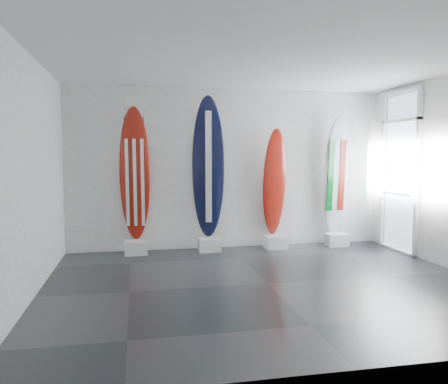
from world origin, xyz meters
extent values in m
plane|color=black|center=(0.00, 0.00, 0.00)|extent=(6.00, 6.00, 0.00)
plane|color=white|center=(0.00, 0.00, 3.00)|extent=(6.00, 6.00, 0.00)
plane|color=silver|center=(0.00, 2.50, 1.50)|extent=(6.00, 0.00, 6.00)
plane|color=silver|center=(0.00, -2.50, 1.50)|extent=(6.00, 0.00, 6.00)
plane|color=silver|center=(-3.00, 0.00, 1.50)|extent=(0.00, 5.00, 5.00)
cube|color=white|center=(-1.76, 2.18, 0.12)|extent=(0.40, 0.30, 0.24)
ellipsoid|color=maroon|center=(-1.76, 2.28, 1.42)|extent=(0.56, 0.30, 2.37)
cube|color=white|center=(-0.44, 2.18, 0.12)|extent=(0.40, 0.30, 0.24)
ellipsoid|color=black|center=(-0.44, 2.28, 1.53)|extent=(0.61, 0.31, 2.59)
cube|color=white|center=(0.83, 2.18, 0.12)|extent=(0.40, 0.30, 0.24)
ellipsoid|color=maroon|center=(0.83, 2.28, 1.25)|extent=(0.48, 0.30, 2.02)
cube|color=white|center=(2.06, 2.18, 0.12)|extent=(0.40, 0.30, 0.24)
ellipsoid|color=silver|center=(2.06, 2.28, 1.36)|extent=(0.52, 0.27, 2.25)
cube|color=silver|center=(-2.45, 2.48, 0.35)|extent=(0.09, 0.02, 0.13)
camera|label=1|loc=(-1.75, -5.70, 1.75)|focal=35.52mm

